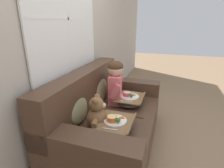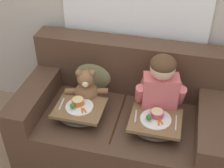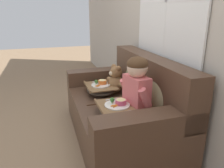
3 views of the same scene
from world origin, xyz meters
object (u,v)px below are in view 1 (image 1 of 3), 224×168
Objects in this scene: teddy_bear at (97,114)px; child_figure at (115,80)px; throw_pillow_behind_teddy at (77,107)px; lap_tray_child at (129,100)px; throw_pillow_behind_child at (100,87)px; couch at (107,120)px; lap_tray_teddy at (115,125)px.

child_figure is at bearing 0.33° from teddy_bear.
lap_tray_child is at bearing -33.56° from throw_pillow_behind_teddy.
throw_pillow_behind_child is at bearing 19.68° from teddy_bear.
lap_tray_child is at bearing -90.03° from throw_pillow_behind_child.
child_figure is at bearing -0.58° from couch.
throw_pillow_behind_teddy reaches higher than lap_tray_teddy.
throw_pillow_behind_child is at bearing 34.69° from couch.
teddy_bear is 0.21m from lap_tray_teddy.
throw_pillow_behind_child reaches higher than teddy_bear.
child_figure is 0.32m from lap_tray_child.
lap_tray_child is (-0.00, -0.19, -0.25)m from child_figure.
throw_pillow_behind_child is 1.15× the size of teddy_bear.
throw_pillow_behind_child is 0.25m from child_figure.
throw_pillow_behind_teddy is 0.97× the size of lap_tray_teddy.
throw_pillow_behind_child reaches higher than throw_pillow_behind_teddy.
throw_pillow_behind_child is (0.31, 0.21, 0.30)m from couch.
couch is at bearing 1.25° from teddy_bear.
couch is 0.52m from child_figure.
couch is 4.40× the size of throw_pillow_behind_teddy.
teddy_bear is at bearing -179.67° from child_figure.
throw_pillow_behind_child is 1.07× the size of lap_tray_teddy.
teddy_bear is 0.93× the size of lap_tray_teddy.
child_figure reaches higher than throw_pillow_behind_teddy.
throw_pillow_behind_child is 0.62m from throw_pillow_behind_teddy.
child_figure is at bearing 17.33° from lap_tray_teddy.
child_figure is at bearing -89.95° from throw_pillow_behind_child.
lap_tray_teddy is at bearing -90.16° from throw_pillow_behind_teddy.
teddy_bear is 0.92× the size of lap_tray_child.
throw_pillow_behind_child is at bearing 33.53° from lap_tray_teddy.
couch reaches higher than throw_pillow_behind_child.
lap_tray_teddy is (-0.62, -0.00, -0.00)m from lap_tray_child.
child_figure is (0.00, -0.22, 0.11)m from throw_pillow_behind_child.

